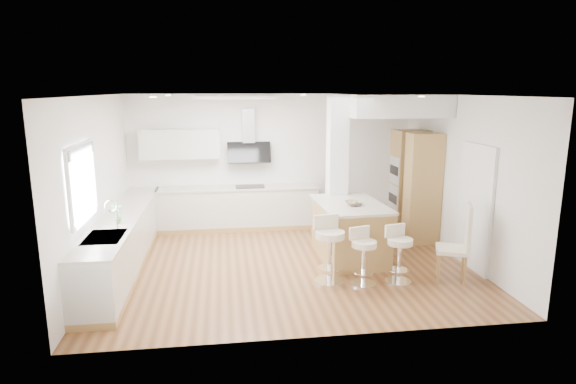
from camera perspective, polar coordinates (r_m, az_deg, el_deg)
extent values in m
plane|color=brown|center=(8.25, -0.02, -8.45)|extent=(6.00, 6.00, 0.00)
cube|color=white|center=(8.25, -0.02, -8.45)|extent=(6.00, 5.00, 0.02)
cube|color=white|center=(10.32, -1.90, 3.77)|extent=(6.00, 0.04, 2.80)
cube|color=white|center=(8.04, -21.72, 0.51)|extent=(0.04, 5.00, 2.80)
cube|color=white|center=(8.78, 19.77, 1.58)|extent=(0.04, 5.00, 2.80)
cube|color=white|center=(8.26, -6.21, 11.19)|extent=(1.40, 0.95, 0.05)
cube|color=white|center=(8.26, -6.21, 11.09)|extent=(1.25, 0.80, 0.03)
cylinder|color=white|center=(9.20, -14.01, 11.06)|extent=(0.10, 0.10, 0.02)
cylinder|color=white|center=(7.22, -15.69, 10.77)|extent=(0.10, 0.10, 0.02)
cylinder|color=white|center=(9.28, 1.83, 11.42)|extent=(0.10, 0.10, 0.02)
cylinder|color=white|center=(9.17, 11.82, 11.16)|extent=(0.10, 0.10, 0.02)
cylinder|color=white|center=(7.77, 15.55, 10.85)|extent=(0.10, 0.10, 0.02)
cube|color=white|center=(7.13, -23.25, 1.03)|extent=(0.03, 1.15, 0.95)
cube|color=white|center=(7.06, -23.51, 5.06)|extent=(0.04, 1.28, 0.06)
cube|color=white|center=(7.24, -22.84, -2.89)|extent=(0.04, 1.28, 0.06)
cube|color=white|center=(6.55, -24.54, 0.01)|extent=(0.04, 0.06, 0.95)
cube|color=white|center=(7.71, -22.00, 1.91)|extent=(0.04, 0.06, 0.95)
cube|color=#929498|center=(7.06, -23.34, 4.46)|extent=(0.03, 1.18, 0.14)
cube|color=#3F3831|center=(8.34, 21.36, -1.89)|extent=(0.02, 0.90, 2.00)
cube|color=white|center=(8.33, 21.27, -1.89)|extent=(0.05, 1.00, 2.10)
cube|color=tan|center=(8.56, -18.65, -7.97)|extent=(0.60, 4.50, 0.10)
cube|color=beige|center=(8.43, -18.85, -5.22)|extent=(0.60, 4.50, 0.76)
cube|color=beige|center=(8.33, -19.03, -2.59)|extent=(0.63, 4.50, 0.04)
cube|color=#B8B8BD|center=(7.15, -20.93, -5.04)|extent=(0.50, 0.75, 0.02)
cube|color=#B8B8BD|center=(6.99, -21.23, -5.86)|extent=(0.40, 0.34, 0.10)
cube|color=#B8B8BD|center=(7.33, -20.59, -5.00)|extent=(0.40, 0.34, 0.10)
cylinder|color=white|center=(7.35, -19.62, -2.93)|extent=(0.02, 0.02, 0.36)
torus|color=white|center=(7.32, -20.25, -1.58)|extent=(0.18, 0.02, 0.18)
imported|color=#54944B|center=(7.70, -19.60, -2.38)|extent=(0.17, 0.12, 0.33)
cube|color=tan|center=(10.26, -5.85, -4.06)|extent=(3.30, 0.60, 0.10)
cube|color=beige|center=(10.15, -5.90, -1.72)|extent=(3.30, 0.60, 0.76)
cube|color=beige|center=(10.06, -5.95, 0.49)|extent=(3.33, 0.63, 0.04)
cube|color=black|center=(10.07, -4.53, 0.67)|extent=(0.60, 0.40, 0.01)
cube|color=beige|center=(10.08, -12.67, 5.58)|extent=(1.60, 0.34, 0.60)
cube|color=#B8B8BD|center=(10.10, -4.72, 7.83)|extent=(0.25, 0.18, 0.70)
cube|color=black|center=(10.07, -4.64, 4.68)|extent=(0.90, 0.26, 0.44)
cube|color=white|center=(8.98, 5.82, 2.45)|extent=(0.35, 0.35, 2.80)
cube|color=white|center=(9.59, 11.54, 10.10)|extent=(1.78, 2.20, 0.40)
cube|color=tan|center=(10.05, 14.11, 1.16)|extent=(0.62, 0.62, 2.10)
cube|color=tan|center=(9.42, 15.67, 0.35)|extent=(0.62, 0.40, 2.10)
cube|color=#B8B8BD|center=(9.90, 12.51, 2.54)|extent=(0.02, 0.55, 0.55)
cube|color=#B8B8BD|center=(10.01, 12.36, -0.73)|extent=(0.02, 0.55, 0.55)
cube|color=black|center=(9.89, 12.46, 2.54)|extent=(0.01, 0.45, 0.18)
cube|color=black|center=(10.01, 12.31, -0.74)|extent=(0.01, 0.45, 0.18)
cube|color=tan|center=(8.44, 7.32, -4.71)|extent=(1.06, 1.58, 0.94)
cube|color=beige|center=(8.31, 7.41, -1.46)|extent=(1.16, 1.67, 0.04)
imported|color=slate|center=(8.14, 7.77, -1.33)|extent=(0.30, 0.30, 0.07)
sphere|color=orange|center=(8.16, 8.07, -1.30)|extent=(0.08, 0.08, 0.08)
sphere|color=orange|center=(8.15, 7.43, -1.29)|extent=(0.08, 0.08, 0.08)
sphere|color=#80A436|center=(8.10, 7.87, -1.38)|extent=(0.08, 0.08, 0.08)
cylinder|color=white|center=(7.53, 4.90, -10.45)|extent=(0.54, 0.54, 0.03)
cylinder|color=white|center=(7.40, 4.95, -7.94)|extent=(0.09, 0.09, 0.68)
cylinder|color=white|center=(7.45, 4.93, -8.92)|extent=(0.42, 0.42, 0.02)
cylinder|color=beige|center=(7.28, 5.00, -5.07)|extent=(0.51, 0.51, 0.10)
cube|color=beige|center=(7.38, 4.51, -3.55)|extent=(0.40, 0.12, 0.23)
cylinder|color=white|center=(7.51, 8.86, -10.65)|extent=(0.48, 0.48, 0.03)
cylinder|color=white|center=(7.40, 8.93, -8.52)|extent=(0.08, 0.08, 0.58)
cylinder|color=white|center=(7.44, 8.90, -9.35)|extent=(0.37, 0.37, 0.01)
cylinder|color=beige|center=(7.29, 9.02, -6.10)|extent=(0.46, 0.46, 0.09)
cube|color=beige|center=(7.36, 8.46, -4.80)|extent=(0.34, 0.13, 0.20)
cylinder|color=white|center=(7.68, 12.92, -10.27)|extent=(0.49, 0.49, 0.03)
cylinder|color=white|center=(7.57, 13.03, -8.15)|extent=(0.08, 0.08, 0.59)
cylinder|color=white|center=(7.62, 12.99, -8.98)|extent=(0.38, 0.38, 0.01)
cylinder|color=beige|center=(7.47, 13.15, -5.75)|extent=(0.47, 0.47, 0.09)
cube|color=beige|center=(7.54, 12.56, -4.47)|extent=(0.34, 0.13, 0.20)
cube|color=beige|center=(7.82, 18.87, -6.48)|extent=(0.62, 0.62, 0.06)
cube|color=beige|center=(7.74, 20.60, -4.11)|extent=(0.22, 0.43, 0.76)
cylinder|color=tan|center=(7.71, 17.41, -8.70)|extent=(0.05, 0.05, 0.46)
cylinder|color=tan|center=(8.07, 17.31, -7.76)|extent=(0.05, 0.05, 0.46)
cylinder|color=tan|center=(7.74, 20.23, -8.82)|extent=(0.05, 0.05, 0.46)
cylinder|color=tan|center=(8.10, 20.01, -7.88)|extent=(0.05, 0.05, 0.46)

